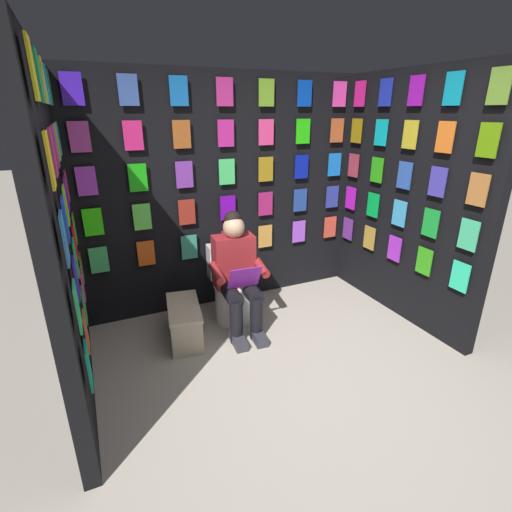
# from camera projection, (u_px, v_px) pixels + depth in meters

# --- Properties ---
(ground_plane) EXTENTS (30.00, 30.00, 0.00)m
(ground_plane) POSITION_uv_depth(u_px,v_px,m) (321.00, 407.00, 2.86)
(ground_plane) COLOR #B2A899
(display_wall_back) EXTENTS (3.18, 0.14, 2.46)m
(display_wall_back) POSITION_uv_depth(u_px,v_px,m) (225.00, 194.00, 4.11)
(display_wall_back) COLOR black
(display_wall_back) RESTS_ON ground
(display_wall_left) EXTENTS (0.14, 1.95, 2.46)m
(display_wall_left) POSITION_uv_depth(u_px,v_px,m) (407.00, 199.00, 3.86)
(display_wall_left) COLOR black
(display_wall_left) RESTS_ON ground
(display_wall_right) EXTENTS (0.14, 1.95, 2.46)m
(display_wall_right) POSITION_uv_depth(u_px,v_px,m) (59.00, 241.00, 2.63)
(display_wall_right) COLOR black
(display_wall_right) RESTS_ON ground
(toilet) EXTENTS (0.42, 0.57, 0.77)m
(toilet) POSITION_uv_depth(u_px,v_px,m) (231.00, 289.00, 4.01)
(toilet) COLOR white
(toilet) RESTS_ON ground
(person_reading) EXTENTS (0.55, 0.70, 1.19)m
(person_reading) POSITION_uv_depth(u_px,v_px,m) (237.00, 273.00, 3.71)
(person_reading) COLOR maroon
(person_reading) RESTS_ON ground
(comic_longbox_near) EXTENTS (0.40, 0.69, 0.36)m
(comic_longbox_near) POSITION_uv_depth(u_px,v_px,m) (185.00, 322.00, 3.66)
(comic_longbox_near) COLOR beige
(comic_longbox_near) RESTS_ON ground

